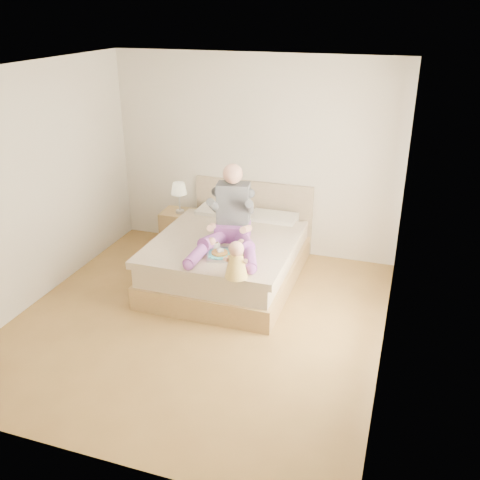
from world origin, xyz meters
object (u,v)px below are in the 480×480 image
(adult, at_px, (231,221))
(baby, at_px, (236,262))
(bed, at_px, (230,255))
(nightstand, at_px, (179,230))
(tray, at_px, (228,253))

(adult, height_order, baby, adult)
(bed, bearing_deg, nightstand, 147.43)
(nightstand, xyz_separation_m, adult, (1.10, -0.90, 0.61))
(nightstand, bearing_deg, baby, -51.47)
(tray, xyz_separation_m, baby, (0.25, -0.45, 0.13))
(tray, bearing_deg, adult, 86.28)
(bed, relative_size, tray, 3.81)
(bed, xyz_separation_m, adult, (0.10, -0.26, 0.58))
(adult, distance_m, baby, 0.86)
(adult, bearing_deg, baby, -76.75)
(bed, height_order, nightstand, bed)
(bed, relative_size, adult, 1.78)
(adult, bearing_deg, bed, 101.44)
(nightstand, distance_m, adult, 1.55)
(nightstand, height_order, tray, tray)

